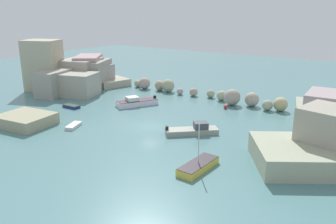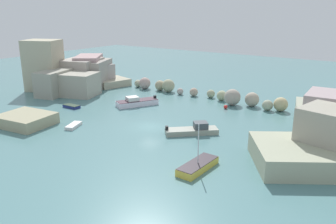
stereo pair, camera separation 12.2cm
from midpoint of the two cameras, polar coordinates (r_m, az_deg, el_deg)
The scene contains 11 objects.
cove_water at distance 48.06m, azimuth -2.95°, elevation -2.39°, with size 160.00×160.00×0.00m, color slate.
cliff_headland_left at distance 73.42m, azimuth -14.74°, elevation 6.04°, with size 23.46×19.95×9.80m.
rock_breakwater at distance 61.83m, azimuth 7.86°, elevation 2.86°, with size 40.07×4.54×2.72m.
stone_dock at distance 52.28m, azimuth -22.13°, elevation -1.17°, with size 6.89×5.84×1.54m, color tan.
channel_buoy at distance 57.12m, azimuth 9.43°, elevation 0.83°, with size 0.64×0.64×0.64m, color red.
moored_boat_0 at distance 35.65m, azimuth 4.98°, elevation -8.75°, with size 2.06×5.34×4.84m.
moored_boat_1 at distance 58.45m, azimuth -5.10°, elevation 1.61°, with size 5.31×7.08×1.59m.
moored_boat_2 at distance 49.43m, azimuth -15.07°, elevation -2.16°, with size 2.19×3.16×0.43m.
moored_boat_3 at distance 59.11m, azimuth -15.41°, elevation 0.90°, with size 2.91×1.32×0.48m.
moored_boat_4 at distance 45.30m, azimuth 4.19°, elevation -2.95°, with size 6.31×6.00×1.53m.
moored_boat_5 at distance 40.44m, azimuth 16.02°, elevation -6.35°, with size 1.98×4.34×0.60m.
Camera 2 is at (27.87, -35.90, 15.62)m, focal length 37.36 mm.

